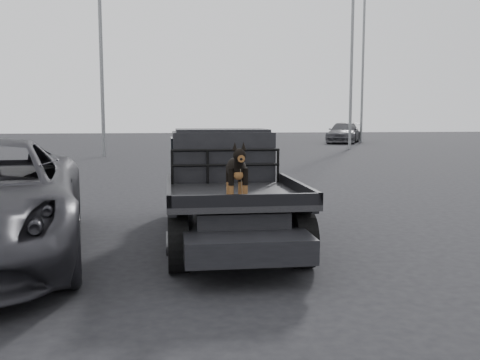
{
  "coord_description": "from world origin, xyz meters",
  "views": [
    {
      "loc": [
        -1.61,
        -6.61,
        2.02
      ],
      "look_at": [
        -0.77,
        -0.39,
        1.27
      ],
      "focal_mm": 40.0,
      "sensor_mm": 36.0,
      "label": 1
    }
  ],
  "objects": [
    {
      "name": "ground",
      "position": [
        0.0,
        0.0,
        0.0
      ],
      "size": [
        120.0,
        120.0,
        0.0
      ],
      "primitive_type": "plane",
      "color": "black",
      "rests_on": "ground"
    },
    {
      "name": "flatbed_ute",
      "position": [
        -0.67,
        1.92,
        0.46
      ],
      "size": [
        2.0,
        5.4,
        0.92
      ],
      "primitive_type": null,
      "color": "black",
      "rests_on": "ground"
    },
    {
      "name": "ute_cab",
      "position": [
        -0.67,
        2.87,
        1.36
      ],
      "size": [
        1.72,
        1.3,
        0.88
      ],
      "primitive_type": null,
      "color": "black",
      "rests_on": "flatbed_ute"
    },
    {
      "name": "headache_rack",
      "position": [
        -0.67,
        2.12,
        1.2
      ],
      "size": [
        1.8,
        0.08,
        0.55
      ],
      "primitive_type": null,
      "color": "black",
      "rests_on": "flatbed_ute"
    },
    {
      "name": "dog",
      "position": [
        -0.73,
        0.25,
        1.29
      ],
      "size": [
        0.32,
        0.6,
        0.74
      ],
      "primitive_type": null,
      "color": "black",
      "rests_on": "flatbed_ute"
    },
    {
      "name": "distant_car_b",
      "position": [
        11.74,
        32.95,
        0.77
      ],
      "size": [
        4.26,
        5.72,
        1.54
      ],
      "primitive_type": "imported",
      "rotation": [
        0.0,
        0.0,
        -0.45
      ],
      "color": "#414145",
      "rests_on": "ground"
    },
    {
      "name": "floodlight_mid",
      "position": [
        9.54,
        25.27,
        7.7
      ],
      "size": [
        1.08,
        0.28,
        14.2
      ],
      "color": "slate",
      "rests_on": "ground"
    },
    {
      "name": "floodlight_far",
      "position": [
        13.01,
        32.65,
        7.91
      ],
      "size": [
        1.08,
        0.28,
        14.61
      ],
      "color": "slate",
      "rests_on": "ground"
    }
  ]
}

